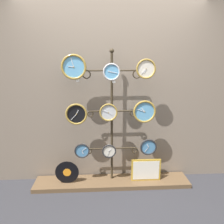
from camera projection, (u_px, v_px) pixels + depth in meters
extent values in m
plane|color=#333338|center=(114.00, 199.00, 2.81)|extent=(12.00, 12.00, 0.00)
cube|color=gray|center=(111.00, 85.00, 3.04)|extent=(4.40, 0.04, 2.80)
cube|color=brown|center=(112.00, 182.00, 3.15)|extent=(2.20, 0.36, 0.06)
cylinder|color=#382D1E|center=(112.00, 181.00, 3.21)|extent=(0.32, 0.32, 0.02)
cylinder|color=#382D1E|center=(112.00, 121.00, 2.99)|extent=(0.03, 0.03, 1.81)
sphere|color=#382D1E|center=(112.00, 51.00, 2.77)|extent=(0.06, 0.06, 0.06)
cylinder|color=#382D1E|center=(99.00, 71.00, 2.82)|extent=(0.33, 0.02, 0.02)
torus|color=#382D1E|center=(86.00, 74.00, 2.82)|extent=(0.11, 0.02, 0.11)
cylinder|color=#382D1E|center=(124.00, 70.00, 2.84)|extent=(0.33, 0.02, 0.02)
torus|color=#382D1E|center=(137.00, 74.00, 2.86)|extent=(0.11, 0.02, 0.11)
cylinder|color=#382D1E|center=(101.00, 111.00, 2.95)|extent=(0.29, 0.02, 0.02)
torus|color=#382D1E|center=(90.00, 114.00, 2.95)|extent=(0.09, 0.02, 0.09)
cylinder|color=#382D1E|center=(122.00, 111.00, 2.97)|extent=(0.29, 0.02, 0.02)
torus|color=#382D1E|center=(133.00, 113.00, 2.98)|extent=(0.09, 0.02, 0.09)
cylinder|color=#382D1E|center=(100.00, 149.00, 3.08)|extent=(0.33, 0.02, 0.02)
torus|color=#382D1E|center=(89.00, 151.00, 3.08)|extent=(0.09, 0.02, 0.09)
cylinder|color=#382D1E|center=(123.00, 148.00, 3.10)|extent=(0.33, 0.02, 0.02)
torus|color=#382D1E|center=(135.00, 150.00, 3.11)|extent=(0.09, 0.02, 0.09)
cylinder|color=#60A8DB|center=(74.00, 67.00, 2.72)|extent=(0.29, 0.02, 0.29)
torus|color=#A58438|center=(74.00, 67.00, 2.71)|extent=(0.32, 0.03, 0.32)
cylinder|color=#A58438|center=(74.00, 67.00, 2.71)|extent=(0.02, 0.01, 0.02)
cube|color=silver|center=(71.00, 67.00, 2.70)|extent=(0.07, 0.00, 0.02)
cube|color=silver|center=(72.00, 62.00, 2.69)|extent=(0.04, 0.00, 0.11)
cylinder|color=#60A8DB|center=(111.00, 72.00, 2.73)|extent=(0.20, 0.02, 0.20)
torus|color=silver|center=(112.00, 72.00, 2.72)|extent=(0.22, 0.02, 0.22)
cylinder|color=silver|center=(112.00, 72.00, 2.72)|extent=(0.01, 0.01, 0.01)
cube|color=silver|center=(110.00, 72.00, 2.72)|extent=(0.05, 0.00, 0.02)
cube|color=silver|center=(115.00, 73.00, 2.72)|extent=(0.08, 0.00, 0.02)
cylinder|color=silver|center=(146.00, 69.00, 2.76)|extent=(0.23, 0.02, 0.23)
torus|color=#A58438|center=(146.00, 69.00, 2.74)|extent=(0.25, 0.02, 0.25)
cylinder|color=#A58438|center=(146.00, 69.00, 2.74)|extent=(0.01, 0.01, 0.01)
cube|color=silver|center=(145.00, 71.00, 2.75)|extent=(0.03, 0.00, 0.05)
cube|color=silver|center=(144.00, 72.00, 2.75)|extent=(0.07, 0.00, 0.07)
cylinder|color=black|center=(76.00, 114.00, 2.86)|extent=(0.26, 0.02, 0.26)
torus|color=#A58438|center=(76.00, 114.00, 2.85)|extent=(0.29, 0.03, 0.29)
cylinder|color=#A58438|center=(76.00, 114.00, 2.85)|extent=(0.02, 0.01, 0.02)
cube|color=silver|center=(77.00, 112.00, 2.84)|extent=(0.04, 0.00, 0.06)
cube|color=silver|center=(74.00, 117.00, 2.85)|extent=(0.08, 0.00, 0.08)
cylinder|color=silver|center=(108.00, 112.00, 2.86)|extent=(0.22, 0.02, 0.22)
torus|color=#A58438|center=(109.00, 113.00, 2.85)|extent=(0.24, 0.02, 0.24)
cylinder|color=#A58438|center=(109.00, 113.00, 2.85)|extent=(0.01, 0.01, 0.01)
cube|color=silver|center=(110.00, 114.00, 2.85)|extent=(0.05, 0.00, 0.04)
cube|color=silver|center=(105.00, 111.00, 2.84)|extent=(0.08, 0.00, 0.04)
cylinder|color=#60A8DB|center=(144.00, 111.00, 2.89)|extent=(0.28, 0.02, 0.28)
torus|color=#A58438|center=(145.00, 112.00, 2.87)|extent=(0.30, 0.03, 0.30)
cylinder|color=#A58438|center=(145.00, 112.00, 2.88)|extent=(0.02, 0.01, 0.02)
cube|color=silver|center=(143.00, 110.00, 2.87)|extent=(0.05, 0.00, 0.06)
cube|color=silver|center=(141.00, 110.00, 2.87)|extent=(0.10, 0.00, 0.04)
cylinder|color=#4C84B2|center=(82.00, 150.00, 2.99)|extent=(0.19, 0.02, 0.19)
torus|color=#262628|center=(82.00, 151.00, 2.97)|extent=(0.21, 0.02, 0.21)
cylinder|color=#262628|center=(82.00, 151.00, 2.97)|extent=(0.01, 0.01, 0.01)
cube|color=silver|center=(83.00, 152.00, 2.98)|extent=(0.02, 0.00, 0.05)
cube|color=silver|center=(84.00, 149.00, 2.97)|extent=(0.06, 0.00, 0.05)
cylinder|color=silver|center=(109.00, 151.00, 2.99)|extent=(0.18, 0.02, 0.18)
torus|color=#262628|center=(109.00, 151.00, 2.98)|extent=(0.19, 0.02, 0.19)
cylinder|color=#262628|center=(109.00, 151.00, 2.98)|extent=(0.01, 0.01, 0.01)
cube|color=silver|center=(110.00, 150.00, 2.97)|extent=(0.03, 0.00, 0.04)
cube|color=silver|center=(108.00, 154.00, 2.98)|extent=(0.03, 0.00, 0.07)
cylinder|color=#4C84B2|center=(148.00, 147.00, 3.03)|extent=(0.21, 0.02, 0.21)
torus|color=#262628|center=(148.00, 147.00, 3.01)|extent=(0.23, 0.02, 0.23)
cylinder|color=#262628|center=(148.00, 147.00, 3.01)|extent=(0.01, 0.01, 0.01)
cube|color=silver|center=(148.00, 146.00, 3.01)|extent=(0.03, 0.00, 0.05)
cube|color=silver|center=(147.00, 150.00, 3.02)|extent=(0.05, 0.00, 0.07)
cylinder|color=black|center=(67.00, 172.00, 3.03)|extent=(0.33, 0.01, 0.33)
cylinder|color=orange|center=(67.00, 172.00, 3.03)|extent=(0.11, 0.00, 0.11)
cube|color=gold|center=(146.00, 170.00, 3.10)|extent=(0.42, 0.02, 0.32)
cube|color=white|center=(146.00, 170.00, 3.09)|extent=(0.37, 0.00, 0.28)
cube|color=white|center=(78.00, 81.00, 2.75)|extent=(0.04, 0.00, 0.03)
cube|color=white|center=(114.00, 82.00, 2.76)|extent=(0.04, 0.00, 0.03)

